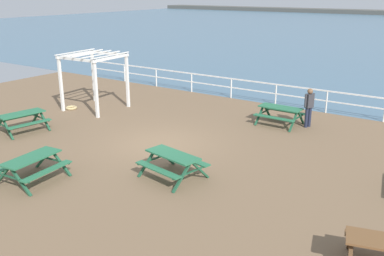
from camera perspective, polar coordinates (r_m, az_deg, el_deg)
The scene contains 9 objects.
ground_plane at distance 16.37m, azimuth -4.37°, elevation -2.38°, with size 30.00×24.00×0.20m, color brown.
seaward_railing at distance 22.44m, azimuth 8.08°, elevation 5.41°, with size 23.07×0.07×1.08m.
picnic_table_near_left at distance 18.83m, azimuth -21.59°, elevation 1.29°, with size 1.78×2.02×0.80m.
picnic_table_near_right at distance 18.79m, azimuth 11.58°, elevation 2.18°, with size 1.83×1.57×0.80m.
picnic_table_mid_centre at distance 13.23m, azimuth -2.54°, elevation -4.22°, with size 2.03×1.80×0.80m.
picnic_table_far_right at distance 13.86m, azimuth -20.41°, elevation -4.33°, with size 1.69×1.94×0.80m.
visitor at distance 18.62m, azimuth 15.21°, elevation 2.93°, with size 0.34×0.49×1.66m.
lattice_pergola at distance 21.10m, azimuth -12.88°, elevation 7.74°, with size 2.58×2.70×2.70m.
rope_coil at distance 21.78m, azimuth -15.67°, elevation 2.59°, with size 0.55×0.55×0.11m, color tan.
Camera 1 is at (9.69, -11.91, 5.57)m, focal length 40.33 mm.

